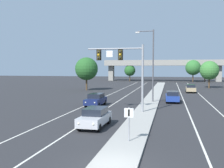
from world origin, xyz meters
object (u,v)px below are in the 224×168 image
tree_far_left_b (130,71)px  car_oncoming_silver (95,117)px  car_receding_blue (172,96)px  overhead_signal_mast (125,64)px  car_oncoming_navy (96,100)px  tree_far_right_c (205,68)px  median_sign_post (129,119)px  tree_far_right_b (193,68)px  car_receding_tan (191,88)px  tree_far_right_a (209,70)px  tree_far_left_a (86,69)px  street_lamp_median (152,61)px

tree_far_left_b → car_oncoming_silver: bearing=-83.6°
car_receding_blue → car_oncoming_silver: bearing=-110.3°
overhead_signal_mast → car_oncoming_navy: bearing=137.9°
car_receding_blue → tree_far_right_c: (11.91, 61.20, 3.93)m
median_sign_post → tree_far_right_c: size_ratio=0.30×
tree_far_right_b → tree_far_left_b: tree_far_right_b is taller
car_oncoming_silver → car_receding_tan: 34.45m
car_oncoming_silver → tree_far_right_c: 80.56m
tree_far_right_a → tree_far_left_a: bearing=-155.2°
car_oncoming_navy → car_receding_blue: size_ratio=1.00×
median_sign_post → tree_far_left_b: bearing=98.6°
car_receding_tan → tree_far_right_b: 40.33m
median_sign_post → tree_far_right_b: size_ratio=0.29×
overhead_signal_mast → car_oncoming_navy: 7.47m
tree_far_right_c → tree_far_right_a: (-3.09, -32.87, -0.51)m
car_receding_blue → car_receding_tan: bearing=77.0°
tree_far_right_c → tree_far_left_b: size_ratio=1.23×
tree_far_left_b → tree_far_right_a: bearing=-50.9°
overhead_signal_mast → street_lamp_median: 9.11m
tree_far_right_a → car_receding_tan: bearing=-112.4°
car_oncoming_silver → car_oncoming_navy: (-3.23, 11.43, 0.00)m
tree_far_left_a → street_lamp_median: bearing=-48.4°
overhead_signal_mast → tree_far_right_b: tree_far_right_b is taller
tree_far_right_b → street_lamp_median: bearing=-100.2°
car_receding_blue → tree_far_left_b: 59.38m
overhead_signal_mast → tree_far_left_a: 28.76m
overhead_signal_mast → tree_far_right_a: (13.97, 38.09, -1.04)m
street_lamp_median → tree_far_right_a: 31.57m
median_sign_post → car_oncoming_navy: (-6.69, 15.49, -0.77)m
car_receding_tan → tree_far_left_a: (-21.59, 0.20, 3.83)m
tree_far_right_b → car_oncoming_navy: bearing=-105.4°
median_sign_post → tree_far_right_a: bearing=76.7°
street_lamp_median → tree_far_right_b: (10.23, 56.69, -0.88)m
overhead_signal_mast → tree_far_right_b: size_ratio=0.96×
car_oncoming_navy → tree_far_right_b: size_ratio=0.60×
overhead_signal_mast → car_oncoming_silver: (-1.22, -7.41, -4.46)m
car_oncoming_silver → tree_far_right_c: size_ratio=0.62×
car_oncoming_silver → tree_far_right_a: (15.18, 45.49, 3.42)m
tree_far_right_a → car_receding_blue: bearing=-107.3°
overhead_signal_mast → tree_far_right_b: bearing=79.2°
tree_far_right_c → tree_far_left_b: (-26.70, -3.77, -0.91)m
median_sign_post → car_oncoming_silver: (-3.46, 4.06, -0.77)m
tree_far_right_b → tree_far_right_a: 27.47m
tree_far_right_c → tree_far_right_a: size_ratio=1.12×
tree_far_left_b → tree_far_right_c: bearing=8.0°
car_receding_tan → street_lamp_median: bearing=-111.4°
median_sign_post → tree_far_left_a: tree_far_left_a is taller
car_oncoming_silver → tree_far_right_b: tree_far_right_b is taller
tree_far_left_a → car_oncoming_navy: bearing=-69.0°
car_oncoming_navy → tree_far_right_b: tree_far_right_b is taller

